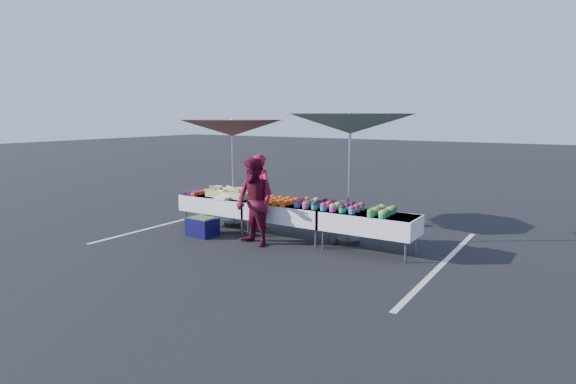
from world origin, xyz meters
The scene contains 17 objects.
ground centered at (0.00, 0.00, 0.00)m, with size 80.00×80.00×0.00m, color black.
stripe_left centered at (-3.20, 0.00, 0.00)m, with size 0.10×5.00×0.00m, color silver.
stripe_right centered at (3.20, 0.00, 0.00)m, with size 0.10×5.00×0.00m, color silver.
table_left centered at (-1.80, 0.00, 0.58)m, with size 1.86×0.81×0.75m.
table_center centered at (0.00, 0.00, 0.58)m, with size 1.86×0.81×0.75m.
table_right centered at (1.80, 0.00, 0.58)m, with size 1.86×0.81×0.75m.
berry_punnets centered at (-2.51, -0.06, 0.79)m, with size 0.40×0.54×0.08m.
corn_pile centered at (-1.55, 0.04, 0.84)m, with size 1.16×0.57×0.26m.
plastic_bags centered at (-1.50, -0.30, 0.78)m, with size 0.30×0.25×0.05m, color white.
carrot_bowls centered at (-0.25, -0.01, 0.80)m, with size 0.75×0.69×0.11m.
potato_cups centered at (0.95, 0.00, 0.83)m, with size 1.34×0.58×0.16m.
bean_baskets centered at (2.06, -0.01, 0.82)m, with size 0.36×0.68×0.15m.
vendor centered at (-1.11, 0.58, 0.85)m, with size 0.62×0.41×1.70m, color red.
customer centered at (-0.31, -0.75, 0.87)m, with size 0.85×0.66×1.74m, color maroon.
umbrella_left centered at (-1.76, 0.40, 2.26)m, with size 2.97×2.97×2.50m.
umbrella_right centered at (1.19, 0.40, 2.38)m, with size 2.83×2.83×2.63m.
storage_bin centered at (-1.71, -0.75, 0.21)m, with size 0.64×0.49×0.40m.
Camera 1 is at (5.22, -8.30, 2.58)m, focal length 30.00 mm.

